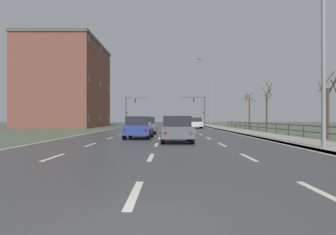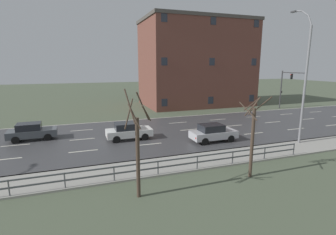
% 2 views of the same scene
% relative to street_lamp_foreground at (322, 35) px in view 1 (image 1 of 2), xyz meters
% --- Properties ---
extents(ground_plane, '(160.00, 160.00, 0.12)m').
position_rel_street_lamp_foreground_xyz_m(ground_plane, '(-7.46, 37.88, -5.21)').
color(ground_plane, '#4C5642').
extents(road_asphalt_strip, '(14.00, 120.00, 0.03)m').
position_rel_street_lamp_foreground_xyz_m(road_asphalt_strip, '(-7.46, 49.87, -5.14)').
color(road_asphalt_strip, '#3D3D3F').
rests_on(road_asphalt_strip, ground).
extents(sidewalk_right, '(3.00, 120.00, 0.12)m').
position_rel_street_lamp_foreground_xyz_m(sidewalk_right, '(0.97, 49.88, -5.09)').
color(sidewalk_right, gray).
rests_on(sidewalk_right, ground).
extents(guardrail, '(0.07, 39.88, 1.00)m').
position_rel_street_lamp_foreground_xyz_m(guardrail, '(2.39, 13.82, -4.44)').
color(guardrail, '#515459').
rests_on(guardrail, ground).
extents(street_lamp_foreground, '(2.32, 0.24, 10.48)m').
position_rel_street_lamp_foreground_xyz_m(street_lamp_foreground, '(0.00, 0.00, 0.00)').
color(street_lamp_foreground, slate).
rests_on(street_lamp_foreground, ground).
extents(street_lamp_midground, '(2.29, 0.24, 11.26)m').
position_rel_street_lamp_foreground_xyz_m(street_lamp_midground, '(0.01, 36.60, 0.39)').
color(street_lamp_midground, slate).
rests_on(street_lamp_midground, ground).
extents(traffic_signal_right, '(4.92, 0.36, 5.87)m').
position_rel_street_lamp_foreground_xyz_m(traffic_signal_right, '(-0.45, 47.32, -1.28)').
color(traffic_signal_right, '#38383A').
rests_on(traffic_signal_right, ground).
extents(traffic_signal_left, '(4.26, 0.36, 5.87)m').
position_rel_street_lamp_foreground_xyz_m(traffic_signal_left, '(-14.63, 48.70, -1.34)').
color(traffic_signal_left, '#38383A').
rests_on(traffic_signal_left, ground).
extents(car_distant, '(1.84, 4.10, 1.57)m').
position_rel_street_lamp_foreground_xyz_m(car_distant, '(-6.09, 22.90, -4.34)').
color(car_distant, silver).
rests_on(car_distant, ground).
extents(car_near_left, '(1.85, 4.11, 1.57)m').
position_rel_street_lamp_foreground_xyz_m(car_near_left, '(-2.98, 29.88, -4.34)').
color(car_near_left, '#B7B7BC').
rests_on(car_near_left, ground).
extents(car_far_right, '(1.89, 4.13, 1.57)m').
position_rel_street_lamp_foreground_xyz_m(car_far_right, '(-6.35, 4.28, -4.34)').
color(car_far_right, '#474C51').
rests_on(car_far_right, ground).
extents(car_near_right, '(1.94, 4.15, 1.57)m').
position_rel_street_lamp_foreground_xyz_m(car_near_right, '(-8.89, 7.88, -4.34)').
color(car_near_right, navy).
rests_on(car_near_right, ground).
extents(car_mid_centre, '(1.96, 4.17, 1.57)m').
position_rel_street_lamp_foreground_xyz_m(car_mid_centre, '(-8.85, 14.58, -4.34)').
color(car_mid_centre, '#474C51').
rests_on(car_mid_centre, ground).
extents(brick_building, '(11.36, 17.80, 14.10)m').
position_rel_street_lamp_foreground_xyz_m(brick_building, '(-23.80, 37.99, 1.91)').
color(brick_building, brown).
rests_on(brick_building, ground).
extents(bare_tree_near, '(1.39, 1.48, 4.75)m').
position_rel_street_lamp_foreground_xyz_m(bare_tree_near, '(4.22, 7.48, -2.99)').
color(bare_tree_near, '#423328').
rests_on(bare_tree_near, ground).
extents(bare_tree_mid, '(1.32, 1.39, 5.60)m').
position_rel_street_lamp_foreground_xyz_m(bare_tree_mid, '(4.47, 21.41, -2.60)').
color(bare_tree_mid, '#423328').
rests_on(bare_tree_mid, ground).
extents(bare_tree_far, '(1.41, 1.49, 4.99)m').
position_rel_street_lamp_foreground_xyz_m(bare_tree_far, '(4.28, 28.42, -2.66)').
color(bare_tree_far, '#423328').
rests_on(bare_tree_far, ground).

